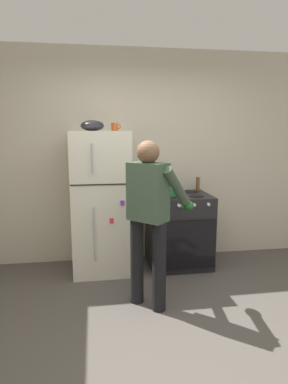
{
  "coord_description": "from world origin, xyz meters",
  "views": [
    {
      "loc": [
        -0.56,
        -2.34,
        1.67
      ],
      "look_at": [
        0.01,
        1.32,
        1.0
      ],
      "focal_mm": 30.92,
      "sensor_mm": 36.0,
      "label": 1
    }
  ],
  "objects_px": {
    "person_cook": "(150,210)",
    "red_pot": "(168,191)",
    "refrigerator": "(101,202)",
    "stove_range": "(179,230)",
    "mixing_bowl": "(92,126)",
    "coffee_mug": "(115,127)",
    "pepper_mill": "(198,184)"
  },
  "relations": [
    {
      "from": "person_cook",
      "to": "red_pot",
      "type": "height_order",
      "value": "person_cook"
    },
    {
      "from": "refrigerator",
      "to": "stove_range",
      "type": "distance_m",
      "value": 1.04
    },
    {
      "from": "stove_range",
      "to": "mixing_bowl",
      "type": "distance_m",
      "value": 1.66
    },
    {
      "from": "refrigerator",
      "to": "red_pot",
      "type": "bearing_deg",
      "value": -3.54
    },
    {
      "from": "person_cook",
      "to": "coffee_mug",
      "type": "distance_m",
      "value": 1.28
    },
    {
      "from": "person_cook",
      "to": "refrigerator",
      "type": "bearing_deg",
      "value": 114.96
    },
    {
      "from": "coffee_mug",
      "to": "mixing_bowl",
      "type": "distance_m",
      "value": 0.27
    },
    {
      "from": "refrigerator",
      "to": "stove_range",
      "type": "xyz_separation_m",
      "value": [
        0.96,
        -0.01,
        -0.39
      ]
    },
    {
      "from": "person_cook",
      "to": "stove_range",
      "type": "bearing_deg",
      "value": 60.26
    },
    {
      "from": "coffee_mug",
      "to": "pepper_mill",
      "type": "relative_size",
      "value": 0.62
    },
    {
      "from": "refrigerator",
      "to": "pepper_mill",
      "type": "height_order",
      "value": "refrigerator"
    },
    {
      "from": "stove_range",
      "to": "coffee_mug",
      "type": "relative_size",
      "value": 8.17
    },
    {
      "from": "refrigerator",
      "to": "coffee_mug",
      "type": "xyz_separation_m",
      "value": [
        0.18,
        0.05,
        0.89
      ]
    },
    {
      "from": "coffee_mug",
      "to": "pepper_mill",
      "type": "xyz_separation_m",
      "value": [
        1.08,
        0.15,
        -0.73
      ]
    },
    {
      "from": "refrigerator",
      "to": "person_cook",
      "type": "distance_m",
      "value": 1.04
    },
    {
      "from": "person_cook",
      "to": "coffee_mug",
      "type": "relative_size",
      "value": 14.28
    },
    {
      "from": "coffee_mug",
      "to": "refrigerator",
      "type": "bearing_deg",
      "value": -164.6
    },
    {
      "from": "red_pot",
      "to": "coffee_mug",
      "type": "height_order",
      "value": "coffee_mug"
    },
    {
      "from": "refrigerator",
      "to": "red_pot",
      "type": "xyz_separation_m",
      "value": [
        0.8,
        -0.05,
        0.13
      ]
    },
    {
      "from": "coffee_mug",
      "to": "pepper_mill",
      "type": "height_order",
      "value": "coffee_mug"
    },
    {
      "from": "person_cook",
      "to": "pepper_mill",
      "type": "bearing_deg",
      "value": 53.88
    },
    {
      "from": "red_pot",
      "to": "pepper_mill",
      "type": "height_order",
      "value": "pepper_mill"
    },
    {
      "from": "refrigerator",
      "to": "stove_range",
      "type": "relative_size",
      "value": 1.84
    },
    {
      "from": "refrigerator",
      "to": "person_cook",
      "type": "xyz_separation_m",
      "value": [
        0.43,
        -0.93,
        0.11
      ]
    },
    {
      "from": "stove_range",
      "to": "pepper_mill",
      "type": "distance_m",
      "value": 0.66
    },
    {
      "from": "red_pot",
      "to": "mixing_bowl",
      "type": "distance_m",
      "value": 1.18
    },
    {
      "from": "stove_range",
      "to": "person_cook",
      "type": "xyz_separation_m",
      "value": [
        -0.53,
        -0.92,
        0.5
      ]
    },
    {
      "from": "stove_range",
      "to": "coffee_mug",
      "type": "height_order",
      "value": "coffee_mug"
    },
    {
      "from": "refrigerator",
      "to": "coffee_mug",
      "type": "bearing_deg",
      "value": 15.4
    },
    {
      "from": "refrigerator",
      "to": "person_cook",
      "type": "relative_size",
      "value": 1.05
    },
    {
      "from": "refrigerator",
      "to": "stove_range",
      "type": "height_order",
      "value": "refrigerator"
    },
    {
      "from": "person_cook",
      "to": "mixing_bowl",
      "type": "distance_m",
      "value": 1.33
    }
  ]
}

